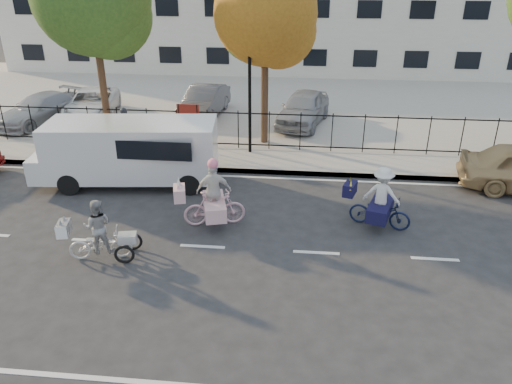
# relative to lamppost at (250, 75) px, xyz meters

# --- Properties ---
(ground) EXTENTS (120.00, 120.00, 0.00)m
(ground) POSITION_rel_lamppost_xyz_m (-0.50, -6.80, -3.11)
(ground) COLOR #333334
(road_markings) EXTENTS (60.00, 9.52, 0.01)m
(road_markings) POSITION_rel_lamppost_xyz_m (-0.50, -6.80, -3.11)
(road_markings) COLOR silver
(road_markings) RESTS_ON ground
(curb) EXTENTS (60.00, 0.10, 0.15)m
(curb) POSITION_rel_lamppost_xyz_m (-0.50, -1.75, -3.04)
(curb) COLOR #A8A399
(curb) RESTS_ON ground
(sidewalk) EXTENTS (60.00, 2.20, 0.15)m
(sidewalk) POSITION_rel_lamppost_xyz_m (-0.50, -0.70, -3.04)
(sidewalk) COLOR #A8A399
(sidewalk) RESTS_ON ground
(parking_lot) EXTENTS (60.00, 15.60, 0.15)m
(parking_lot) POSITION_rel_lamppost_xyz_m (-0.50, 8.20, -3.04)
(parking_lot) COLOR #A8A399
(parking_lot) RESTS_ON ground
(iron_fence) EXTENTS (58.00, 0.06, 1.50)m
(iron_fence) POSITION_rel_lamppost_xyz_m (-0.50, 0.40, -2.21)
(iron_fence) COLOR black
(iron_fence) RESTS_ON sidewalk
(building) EXTENTS (34.00, 10.00, 6.00)m
(building) POSITION_rel_lamppost_xyz_m (-0.50, 18.20, -0.11)
(building) COLOR silver
(building) RESTS_ON ground
(lamppost) EXTENTS (0.36, 0.36, 4.33)m
(lamppost) POSITION_rel_lamppost_xyz_m (0.00, 0.00, 0.00)
(lamppost) COLOR black
(lamppost) RESTS_ON sidewalk
(street_sign) EXTENTS (0.85, 0.06, 1.80)m
(street_sign) POSITION_rel_lamppost_xyz_m (-2.35, 0.00, -1.70)
(street_sign) COLOR black
(street_sign) RESTS_ON sidewalk
(zebra_trike) EXTENTS (1.91, 0.98, 1.63)m
(zebra_trike) POSITION_rel_lamppost_xyz_m (-2.93, -7.59, -2.48)
(zebra_trike) COLOR silver
(zebra_trike) RESTS_ON ground
(unicorn_bike) EXTENTS (2.05, 1.47, 2.02)m
(unicorn_bike) POSITION_rel_lamppost_xyz_m (-0.41, -5.58, -2.36)
(unicorn_bike) COLOR #F1B8C4
(unicorn_bike) RESTS_ON ground
(bull_bike) EXTENTS (2.00, 1.41, 1.80)m
(bull_bike) POSITION_rel_lamppost_xyz_m (4.24, -5.18, -2.39)
(bull_bike) COLOR #101837
(bull_bike) RESTS_ON ground
(white_van) EXTENTS (6.16, 2.57, 2.13)m
(white_van) POSITION_rel_lamppost_xyz_m (-3.67, -2.96, -1.94)
(white_van) COLOR white
(white_van) RESTS_ON ground
(pedestrian) EXTENTS (0.62, 0.44, 1.60)m
(pedestrian) POSITION_rel_lamppost_xyz_m (-4.86, 0.00, -2.16)
(pedestrian) COLOR black
(pedestrian) RESTS_ON sidewalk
(lot_car_a) EXTENTS (3.21, 4.69, 1.26)m
(lot_car_a) POSITION_rel_lamppost_xyz_m (-9.76, 2.73, -2.33)
(lot_car_a) COLOR #A4A7AB
(lot_car_a) RESTS_ON parking_lot
(lot_car_b) EXTENTS (2.95, 4.84, 1.26)m
(lot_car_b) POSITION_rel_lamppost_xyz_m (-7.85, 3.91, -2.33)
(lot_car_b) COLOR white
(lot_car_b) RESTS_ON parking_lot
(lot_car_c) EXTENTS (1.90, 4.27, 1.36)m
(lot_car_c) POSITION_rel_lamppost_xyz_m (-2.66, 4.59, -2.28)
(lot_car_c) COLOR #4A4C52
(lot_car_c) RESTS_ON parking_lot
(lot_car_d) EXTENTS (2.66, 4.57, 1.46)m
(lot_car_d) POSITION_rel_lamppost_xyz_m (1.96, 3.76, -2.23)
(lot_car_d) COLOR #9A9DA1
(lot_car_d) RESTS_ON parking_lot
(tree_west) EXTENTS (4.28, 4.28, 7.84)m
(tree_west) POSITION_rel_lamppost_xyz_m (-5.61, 0.56, 2.38)
(tree_west) COLOR #442D1D
(tree_west) RESTS_ON ground
(tree_mid) EXTENTS (3.82, 3.82, 7.01)m
(tree_mid) POSITION_rel_lamppost_xyz_m (0.59, 1.26, 1.79)
(tree_mid) COLOR #442D1D
(tree_mid) RESTS_ON ground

